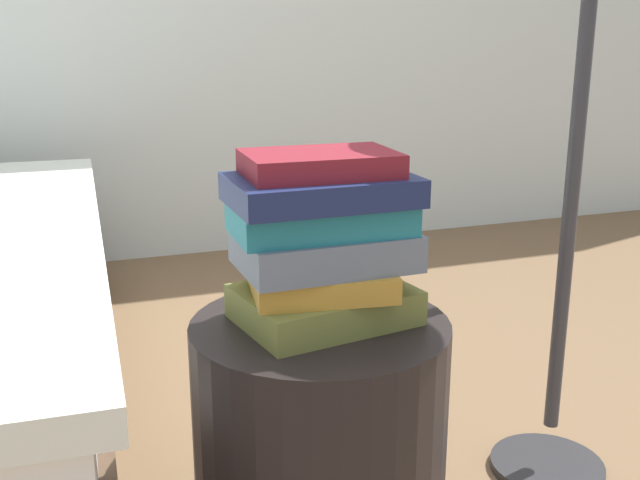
{
  "coord_description": "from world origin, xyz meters",
  "views": [
    {
      "loc": [
        -0.4,
        -1.12,
        0.93
      ],
      "look_at": [
        0.0,
        0.0,
        0.59
      ],
      "focal_mm": 42.91,
      "sensor_mm": 36.0,
      "label": 1
    }
  ],
  "objects_px": {
    "book_olive": "(324,304)",
    "book_maroon": "(318,164)",
    "book_navy": "(320,190)",
    "side_table": "(320,441)",
    "book_slate": "(324,248)",
    "book_teal": "(320,218)",
    "book_ochre": "(322,278)"
  },
  "relations": [
    {
      "from": "book_slate",
      "to": "book_ochre",
      "type": "bearing_deg",
      "value": -154.58
    },
    {
      "from": "book_olive",
      "to": "book_maroon",
      "type": "xyz_separation_m",
      "value": [
        -0.01,
        -0.01,
        0.24
      ]
    },
    {
      "from": "book_ochre",
      "to": "book_olive",
      "type": "bearing_deg",
      "value": 56.59
    },
    {
      "from": "side_table",
      "to": "book_maroon",
      "type": "relative_size",
      "value": 1.87
    },
    {
      "from": "book_ochre",
      "to": "book_slate",
      "type": "height_order",
      "value": "book_slate"
    },
    {
      "from": "book_navy",
      "to": "book_olive",
      "type": "bearing_deg",
      "value": 50.68
    },
    {
      "from": "side_table",
      "to": "book_slate",
      "type": "height_order",
      "value": "book_slate"
    },
    {
      "from": "book_teal",
      "to": "book_olive",
      "type": "bearing_deg",
      "value": 49.03
    },
    {
      "from": "book_olive",
      "to": "book_navy",
      "type": "bearing_deg",
      "value": -138.25
    },
    {
      "from": "side_table",
      "to": "book_navy",
      "type": "distance_m",
      "value": 0.45
    },
    {
      "from": "book_olive",
      "to": "book_navy",
      "type": "relative_size",
      "value": 0.95
    },
    {
      "from": "side_table",
      "to": "book_maroon",
      "type": "xyz_separation_m",
      "value": [
        -0.0,
        -0.0,
        0.49
      ]
    },
    {
      "from": "book_ochre",
      "to": "book_slate",
      "type": "distance_m",
      "value": 0.05
    },
    {
      "from": "book_slate",
      "to": "book_olive",
      "type": "bearing_deg",
      "value": 70.22
    },
    {
      "from": "book_olive",
      "to": "book_slate",
      "type": "relative_size",
      "value": 0.99
    },
    {
      "from": "side_table",
      "to": "book_navy",
      "type": "relative_size",
      "value": 1.54
    },
    {
      "from": "book_olive",
      "to": "book_maroon",
      "type": "relative_size",
      "value": 1.16
    },
    {
      "from": "book_ochre",
      "to": "book_slate",
      "type": "xyz_separation_m",
      "value": [
        0.01,
        0.0,
        0.05
      ]
    },
    {
      "from": "book_ochre",
      "to": "book_maroon",
      "type": "distance_m",
      "value": 0.19
    },
    {
      "from": "side_table",
      "to": "book_teal",
      "type": "height_order",
      "value": "book_teal"
    },
    {
      "from": "book_olive",
      "to": "book_ochre",
      "type": "height_order",
      "value": "book_ochre"
    },
    {
      "from": "side_table",
      "to": "book_teal",
      "type": "relative_size",
      "value": 1.58
    },
    {
      "from": "book_maroon",
      "to": "book_slate",
      "type": "bearing_deg",
      "value": 24.87
    },
    {
      "from": "book_maroon",
      "to": "book_ochre",
      "type": "bearing_deg",
      "value": 22.39
    },
    {
      "from": "book_navy",
      "to": "side_table",
      "type": "bearing_deg",
      "value": 75.7
    },
    {
      "from": "book_slate",
      "to": "book_navy",
      "type": "height_order",
      "value": "book_navy"
    },
    {
      "from": "book_olive",
      "to": "book_teal",
      "type": "height_order",
      "value": "book_teal"
    },
    {
      "from": "book_ochre",
      "to": "book_navy",
      "type": "distance_m",
      "value": 0.15
    },
    {
      "from": "side_table",
      "to": "book_slate",
      "type": "distance_m",
      "value": 0.35
    },
    {
      "from": "book_olive",
      "to": "book_slate",
      "type": "distance_m",
      "value": 0.1
    },
    {
      "from": "book_slate",
      "to": "book_maroon",
      "type": "relative_size",
      "value": 1.17
    },
    {
      "from": "book_olive",
      "to": "book_maroon",
      "type": "height_order",
      "value": "book_maroon"
    }
  ]
}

